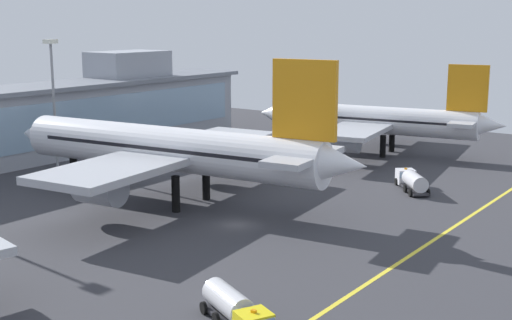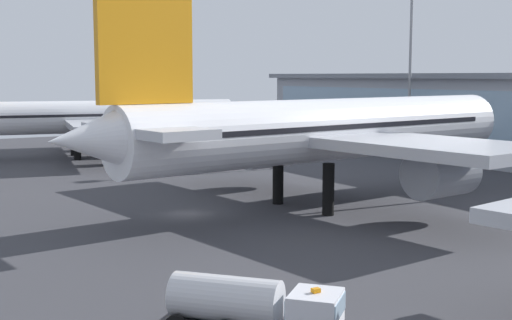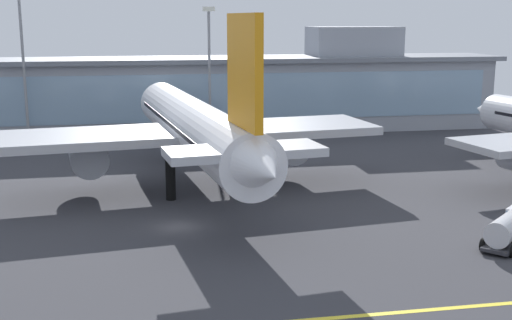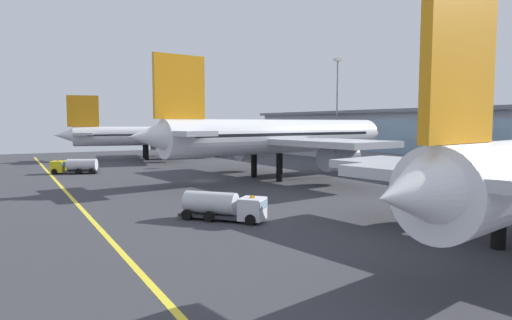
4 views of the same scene
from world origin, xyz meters
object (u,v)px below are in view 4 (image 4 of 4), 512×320
Objects in this scene: airliner_near_right at (281,137)px; apron_light_mast_west at (337,95)px; apron_light_mast_centre at (425,101)px; baggage_tug_near at (74,166)px; fuel_tanker_truck at (225,206)px; airliner_near_left at (157,136)px.

apron_light_mast_west reaches higher than airliner_near_right.
apron_light_mast_west reaches higher than apron_light_mast_centre.
apron_light_mast_centre is at bearing -16.60° from airliner_near_right.
baggage_tug_near is 71.73m from apron_light_mast_centre.
baggage_tug_near is at bearing 147.27° from fuel_tanker_truck.
fuel_tanker_truck is 77.15m from apron_light_mast_west.
airliner_near_left is at bearing -125.91° from apron_light_mast_west.
airliner_near_left is 0.91× the size of airliner_near_right.
airliner_near_left is at bearing -146.41° from apron_light_mast_centre.
apron_light_mast_centre is (-20.92, 55.44, 12.86)m from fuel_tanker_truck.
fuel_tanker_truck is 52.90m from baggage_tug_near.
airliner_near_left is 5.63× the size of baggage_tug_near.
airliner_near_right is (52.24, 6.69, 1.18)m from airliner_near_left.
airliner_near_left is 50.08m from apron_light_mast_west.
apron_light_mast_west is at bearing -156.70° from baggage_tug_near.
apron_light_mast_west reaches higher than airliner_near_left.
baggage_tug_near is (-52.33, -7.75, 0.00)m from fuel_tanker_truck.
baggage_tug_near is (26.16, -24.96, -4.72)m from airliner_near_left.
baggage_tug_near is 66.46m from apron_light_mast_west.
airliner_near_right reaches higher than baggage_tug_near.
apron_light_mast_centre reaches higher than airliner_near_left.
fuel_tanker_truck is 0.39× the size of apron_light_mast_centre.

